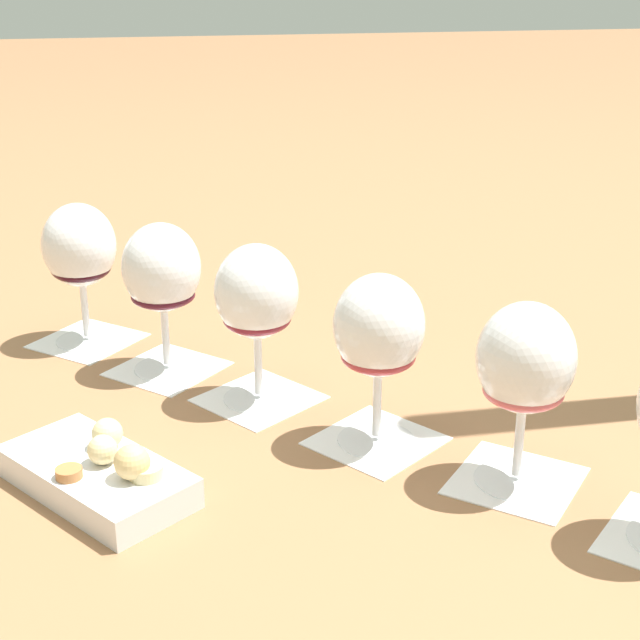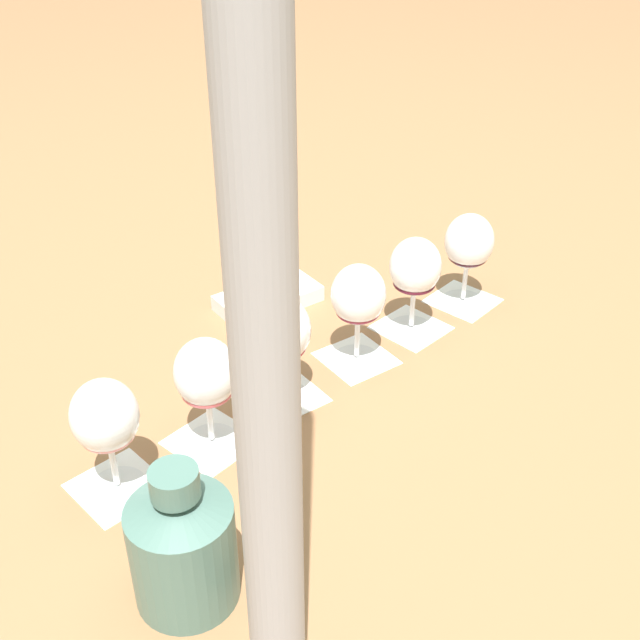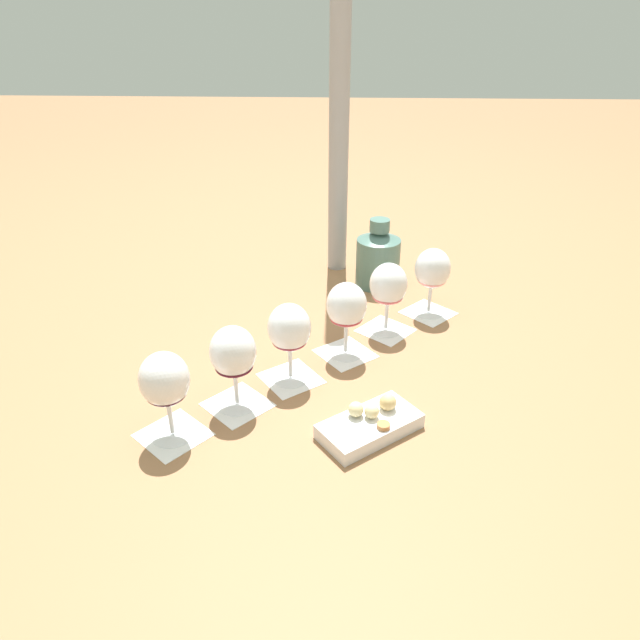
# 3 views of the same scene
# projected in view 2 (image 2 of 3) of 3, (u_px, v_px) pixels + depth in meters

# --- Properties ---
(ground_plane) EXTENTS (8.00, 8.00, 0.00)m
(ground_plane) POSITION_uv_depth(u_px,v_px,m) (321.00, 377.00, 1.23)
(ground_plane) COLOR #936642
(tasting_card_0) EXTENTS (0.15, 0.15, 0.00)m
(tasting_card_0) POSITION_uv_depth(u_px,v_px,m) (118.00, 486.00, 1.03)
(tasting_card_0) COLOR white
(tasting_card_0) RESTS_ON ground_plane
(tasting_card_1) EXTENTS (0.15, 0.15, 0.00)m
(tasting_card_1) POSITION_uv_depth(u_px,v_px,m) (212.00, 441.00, 1.11)
(tasting_card_1) COLOR white
(tasting_card_1) RESTS_ON ground_plane
(tasting_card_2) EXTENTS (0.15, 0.15, 0.00)m
(tasting_card_2) POSITION_uv_depth(u_px,v_px,m) (284.00, 395.00, 1.20)
(tasting_card_2) COLOR white
(tasting_card_2) RESTS_ON ground_plane
(tasting_card_3) EXTENTS (0.15, 0.15, 0.00)m
(tasting_card_3) POSITION_uv_depth(u_px,v_px,m) (356.00, 358.00, 1.28)
(tasting_card_3) COLOR white
(tasting_card_3) RESTS_ON ground_plane
(tasting_card_4) EXTENTS (0.15, 0.15, 0.00)m
(tasting_card_4) POSITION_uv_depth(u_px,v_px,m) (411.00, 327.00, 1.35)
(tasting_card_4) COLOR white
(tasting_card_4) RESTS_ON ground_plane
(tasting_card_5) EXTENTS (0.15, 0.15, 0.00)m
(tasting_card_5) POSITION_uv_depth(u_px,v_px,m) (463.00, 300.00, 1.42)
(tasting_card_5) COLOR white
(tasting_card_5) RESTS_ON ground_plane
(wine_glass_0) EXTENTS (0.08, 0.08, 0.17)m
(wine_glass_0) POSITION_uv_depth(u_px,v_px,m) (106.00, 421.00, 0.98)
(wine_glass_0) COLOR white
(wine_glass_0) RESTS_ON tasting_card_0
(wine_glass_1) EXTENTS (0.08, 0.08, 0.17)m
(wine_glass_1) POSITION_uv_depth(u_px,v_px,m) (206.00, 378.00, 1.05)
(wine_glass_1) COLOR white
(wine_glass_1) RESTS_ON tasting_card_1
(wine_glass_2) EXTENTS (0.08, 0.08, 0.17)m
(wine_glass_2) POSITION_uv_depth(u_px,v_px,m) (282.00, 334.00, 1.14)
(wine_glass_2) COLOR white
(wine_glass_2) RESTS_ON tasting_card_2
(wine_glass_3) EXTENTS (0.08, 0.08, 0.17)m
(wine_glass_3) POSITION_uv_depth(u_px,v_px,m) (358.00, 299.00, 1.22)
(wine_glass_3) COLOR white
(wine_glass_3) RESTS_ON tasting_card_3
(wine_glass_4) EXTENTS (0.08, 0.08, 0.17)m
(wine_glass_4) POSITION_uv_depth(u_px,v_px,m) (415.00, 271.00, 1.29)
(wine_glass_4) COLOR white
(wine_glass_4) RESTS_ON tasting_card_4
(wine_glass_5) EXTENTS (0.08, 0.08, 0.17)m
(wine_glass_5) POSITION_uv_depth(u_px,v_px,m) (469.00, 246.00, 1.37)
(wine_glass_5) COLOR white
(wine_glass_5) RESTS_ON tasting_card_5
(ceramic_vase) EXTENTS (0.12, 0.12, 0.18)m
(ceramic_vase) POSITION_uv_depth(u_px,v_px,m) (182.00, 543.00, 0.85)
(ceramic_vase) COLOR #4C7066
(ceramic_vase) RESTS_ON ground_plane
(snack_dish) EXTENTS (0.20, 0.18, 0.06)m
(snack_dish) POSITION_uv_depth(u_px,v_px,m) (267.00, 297.00, 1.40)
(snack_dish) COLOR silver
(snack_dish) RESTS_ON ground_plane
(umbrella_pole) EXTENTS (0.05, 0.05, 0.94)m
(umbrella_pole) POSITION_uv_depth(u_px,v_px,m) (261.00, 280.00, 0.54)
(umbrella_pole) COLOR #99999E
(umbrella_pole) RESTS_ON ground_plane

